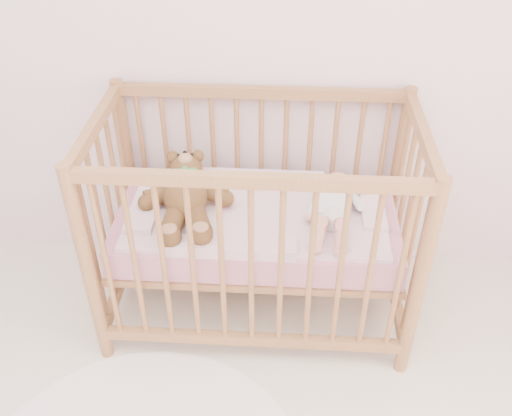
# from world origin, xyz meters

# --- Properties ---
(crib) EXTENTS (1.36, 0.76, 1.00)m
(crib) POSITION_xyz_m (0.20, 1.60, 0.50)
(crib) COLOR #B7834D
(crib) RESTS_ON floor
(mattress) EXTENTS (1.22, 0.62, 0.13)m
(mattress) POSITION_xyz_m (0.20, 1.60, 0.49)
(mattress) COLOR pink
(mattress) RESTS_ON crib
(blanket) EXTENTS (1.10, 0.58, 0.06)m
(blanket) POSITION_xyz_m (0.20, 1.60, 0.56)
(blanket) COLOR pink
(blanket) RESTS_ON mattress
(baby) EXTENTS (0.32, 0.55, 0.13)m
(baby) POSITION_xyz_m (0.53, 1.58, 0.64)
(baby) COLOR white
(baby) RESTS_ON blanket
(teddy_bear) EXTENTS (0.51, 0.66, 0.17)m
(teddy_bear) POSITION_xyz_m (-0.10, 1.58, 0.65)
(teddy_bear) COLOR brown
(teddy_bear) RESTS_ON blanket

